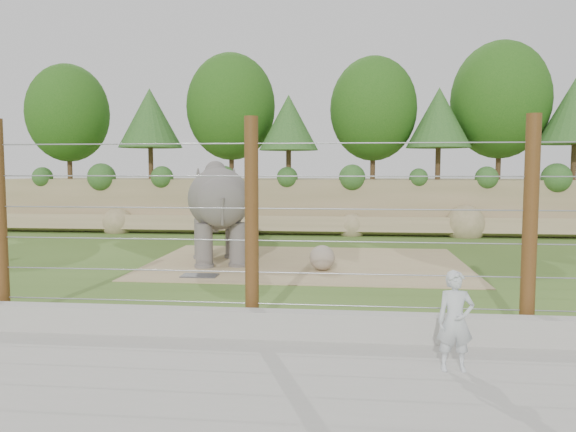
# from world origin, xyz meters

# --- Properties ---
(ground) EXTENTS (90.00, 90.00, 0.00)m
(ground) POSITION_xyz_m (0.00, 0.00, 0.00)
(ground) COLOR #3F5C21
(ground) RESTS_ON ground
(back_embankment) EXTENTS (30.00, 5.52, 8.77)m
(back_embankment) POSITION_xyz_m (0.59, 12.68, 3.97)
(back_embankment) COLOR #8D8055
(back_embankment) RESTS_ON ground
(dirt_patch) EXTENTS (10.00, 7.00, 0.02)m
(dirt_patch) POSITION_xyz_m (0.50, 3.00, 0.01)
(dirt_patch) COLOR tan
(dirt_patch) RESTS_ON ground
(drain_grate) EXTENTS (1.00, 0.60, 0.03)m
(drain_grate) POSITION_xyz_m (-2.33, 0.42, 0.04)
(drain_grate) COLOR #262628
(drain_grate) RESTS_ON dirt_patch
(elephant) EXTENTS (2.75, 4.27, 3.20)m
(elephant) POSITION_xyz_m (-2.30, 2.78, 1.60)
(elephant) COLOR #635C58
(elephant) RESTS_ON ground
(stone_ball) EXTENTS (0.75, 0.75, 0.75)m
(stone_ball) POSITION_xyz_m (1.05, 1.67, 0.39)
(stone_ball) COLOR gray
(stone_ball) RESTS_ON dirt_patch
(retaining_wall) EXTENTS (26.00, 0.35, 0.50)m
(retaining_wall) POSITION_xyz_m (0.00, -5.00, 0.25)
(retaining_wall) COLOR #ADABA1
(retaining_wall) RESTS_ON ground
(walkway) EXTENTS (26.00, 4.00, 0.01)m
(walkway) POSITION_xyz_m (0.00, -7.00, 0.01)
(walkway) COLOR #ADABA1
(walkway) RESTS_ON ground
(barrier_fence) EXTENTS (20.26, 0.26, 4.00)m
(barrier_fence) POSITION_xyz_m (0.00, -4.50, 2.00)
(barrier_fence) COLOR #523116
(barrier_fence) RESTS_ON ground
(zookeeper) EXTENTS (0.57, 0.40, 1.52)m
(zookeeper) POSITION_xyz_m (3.39, -6.34, 0.77)
(zookeeper) COLOR #B8BCC2
(zookeeper) RESTS_ON walkway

